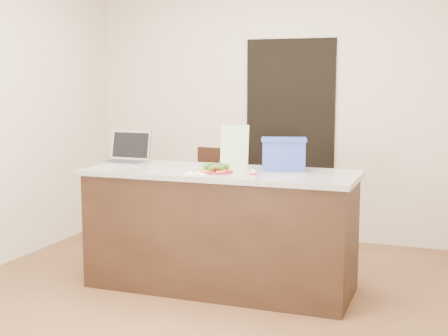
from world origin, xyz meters
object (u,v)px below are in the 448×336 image
(island, at_px, (220,229))
(napkin, at_px, (197,173))
(plate, at_px, (216,171))
(chair, at_px, (216,198))
(laptop, at_px, (127,154))
(yogurt_bottle, at_px, (253,173))
(blue_box, at_px, (284,154))

(island, relative_size, napkin, 12.85)
(island, relative_size, plate, 8.51)
(plate, relative_size, chair, 0.24)
(plate, height_order, laptop, laptop)
(napkin, height_order, yogurt_bottle, yogurt_bottle)
(plate, bearing_deg, napkin, -139.30)
(plate, bearing_deg, yogurt_bottle, -20.41)
(blue_box, relative_size, chair, 0.39)
(chair, bearing_deg, laptop, -130.28)
(island, height_order, plate, plate)
(napkin, relative_size, blue_box, 0.41)
(island, relative_size, blue_box, 5.32)
(island, xyz_separation_m, blue_box, (0.45, 0.17, 0.58))
(island, xyz_separation_m, yogurt_bottle, (0.34, -0.24, 0.49))
(napkin, height_order, blue_box, blue_box)
(napkin, distance_m, chair, 0.97)
(plate, distance_m, yogurt_bottle, 0.35)
(napkin, relative_size, chair, 0.16)
(plate, distance_m, laptop, 0.94)
(plate, bearing_deg, island, 96.96)
(island, relative_size, laptop, 5.54)
(yogurt_bottle, bearing_deg, blue_box, 75.36)
(plate, height_order, chair, chair)
(plate, relative_size, yogurt_bottle, 3.53)
(plate, bearing_deg, chair, 111.27)
(island, distance_m, plate, 0.48)
(napkin, relative_size, laptop, 0.43)
(laptop, bearing_deg, chair, 42.47)
(island, distance_m, blue_box, 0.75)
(island, height_order, napkin, napkin)
(plate, distance_m, chair, 0.92)
(napkin, height_order, chair, chair)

